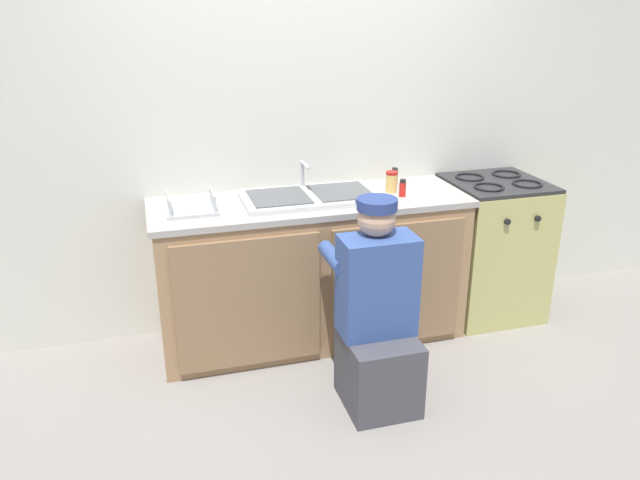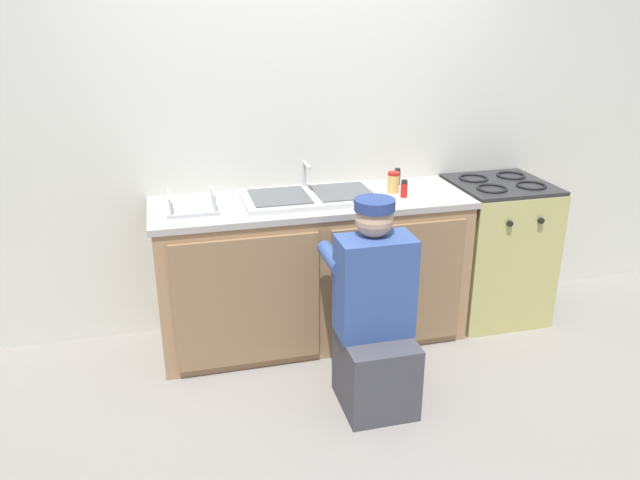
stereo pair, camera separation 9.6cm
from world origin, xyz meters
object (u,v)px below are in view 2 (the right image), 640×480
(stove_range, at_px, (494,249))
(sink_double_basin, at_px, (311,196))
(plumber_person, at_px, (375,323))
(spice_bottle_pepper, at_px, (397,177))
(condiment_jar, at_px, (393,182))
(dish_rack_tray, at_px, (192,207))
(spice_bottle_red, at_px, (404,189))

(stove_range, bearing_deg, sink_double_basin, 179.90)
(plumber_person, bearing_deg, spice_bottle_pepper, 63.83)
(condiment_jar, bearing_deg, sink_double_basin, -178.57)
(sink_double_basin, relative_size, plumber_person, 0.72)
(condiment_jar, xyz_separation_m, spice_bottle_pepper, (0.09, 0.16, -0.01))
(sink_double_basin, xyz_separation_m, spice_bottle_pepper, (0.60, 0.17, 0.03))
(plumber_person, distance_m, dish_rack_tray, 1.19)
(sink_double_basin, xyz_separation_m, condiment_jar, (0.51, 0.01, 0.05))
(spice_bottle_pepper, bearing_deg, spice_bottle_red, -102.40)
(dish_rack_tray, relative_size, spice_bottle_pepper, 2.67)
(stove_range, relative_size, spice_bottle_pepper, 8.87)
(plumber_person, xyz_separation_m, condiment_jar, (0.37, 0.77, 0.51))
(stove_range, bearing_deg, condiment_jar, 178.81)
(spice_bottle_pepper, bearing_deg, plumber_person, -116.17)
(stove_range, xyz_separation_m, spice_bottle_pepper, (-0.64, 0.17, 0.49))
(stove_range, distance_m, condiment_jar, 0.88)
(sink_double_basin, bearing_deg, plumber_person, -79.03)
(spice_bottle_red, bearing_deg, condiment_jar, 104.94)
(sink_double_basin, distance_m, dish_rack_tray, 0.69)
(stove_range, height_order, plumber_person, plumber_person)
(sink_double_basin, xyz_separation_m, dish_rack_tray, (-0.69, -0.05, 0.01))
(spice_bottle_red, bearing_deg, spice_bottle_pepper, 77.60)
(plumber_person, relative_size, spice_bottle_red, 10.52)
(plumber_person, xyz_separation_m, dish_rack_tray, (-0.84, 0.71, 0.47))
(stove_range, xyz_separation_m, plumber_person, (-1.09, -0.75, -0.00))
(dish_rack_tray, distance_m, spice_bottle_red, 1.24)
(sink_double_basin, distance_m, spice_bottle_red, 0.55)
(stove_range, height_order, condiment_jar, condiment_jar)
(sink_double_basin, bearing_deg, spice_bottle_red, -9.64)
(stove_range, height_order, dish_rack_tray, dish_rack_tray)
(sink_double_basin, height_order, plumber_person, plumber_person)
(plumber_person, bearing_deg, spice_bottle_red, 59.11)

